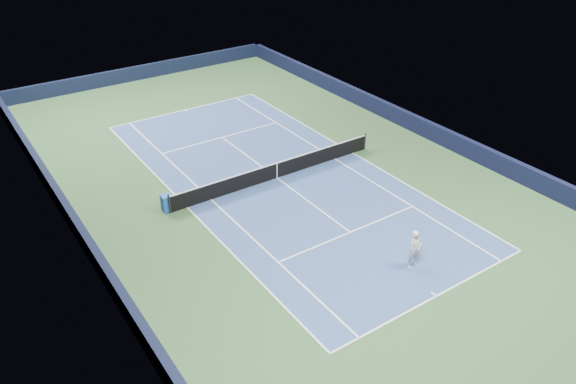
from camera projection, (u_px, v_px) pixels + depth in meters
ground at (277, 178)px, 31.30m from camera, size 40.00×40.00×0.00m
wall_far at (142, 72)px, 45.11m from camera, size 22.00×0.35×1.10m
wall_right at (417, 124)px, 36.24m from camera, size 0.35×40.00×1.10m
wall_left at (80, 232)px, 25.80m from camera, size 0.35×40.00×1.10m
court_surface at (277, 178)px, 31.30m from camera, size 10.97×23.77×0.01m
baseline_far at (185, 110)px, 39.74m from camera, size 10.97×0.08×0.00m
baseline_near at (436, 296)px, 22.85m from camera, size 10.97×0.08×0.00m
sideline_doubles_right at (353, 153)px, 33.94m from camera, size 0.08×23.77×0.00m
sideline_doubles_left at (187, 207)px, 28.65m from camera, size 0.08×23.77×0.00m
sideline_singles_right at (335, 159)px, 33.28m from camera, size 0.08×23.77×0.00m
sideline_singles_left at (211, 199)px, 29.31m from camera, size 0.08×23.77×0.00m
service_line_far at (222, 137)px, 35.84m from camera, size 8.23×0.08×0.00m
service_line_near at (350, 232)px, 26.75m from camera, size 8.23×0.08×0.00m
center_service_line at (277, 178)px, 31.29m from camera, size 0.08×12.80×0.00m
center_mark_far at (186, 111)px, 39.63m from camera, size 0.08×0.30×0.00m
center_mark_near at (434, 294)px, 22.96m from camera, size 0.08×0.30×0.00m
tennis_net at (277, 170)px, 31.04m from camera, size 12.90×0.10×1.07m
sponsor_cube at (167, 203)px, 28.20m from camera, size 0.58×0.51×0.89m
tennis_player at (415, 249)px, 24.08m from camera, size 0.82×1.27×2.86m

